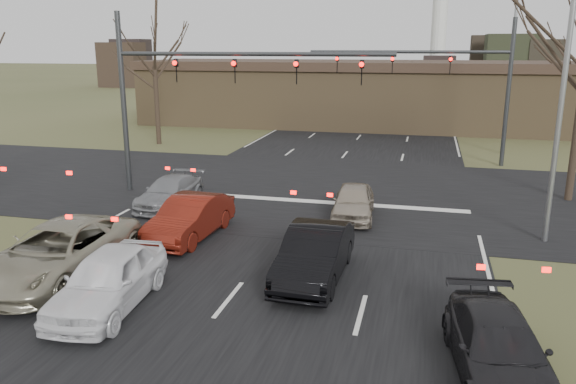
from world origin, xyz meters
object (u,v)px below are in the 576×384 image
(building, at_px, (394,94))
(car_silver_suv, at_px, (59,252))
(car_charcoal_sedan, at_px, (498,348))
(streetlight_right_near, at_px, (559,76))
(streetlight_right_far, at_px, (508,62))
(car_black_hatch, at_px, (315,254))
(car_grey_ahead, at_px, (170,192))
(car_red_ahead, at_px, (190,218))
(car_white_sedan, at_px, (108,280))
(mast_arm_near, at_px, (190,81))
(car_silver_ahead, at_px, (353,201))
(mast_arm_far, at_px, (456,74))

(building, relative_size, car_silver_suv, 7.44)
(car_charcoal_sedan, bearing_deg, streetlight_right_near, 68.15)
(streetlight_right_far, xyz_separation_m, car_black_hatch, (-7.40, -22.02, -4.83))
(car_silver_suv, xyz_separation_m, car_grey_ahead, (-0.22, 7.68, -0.18))
(streetlight_right_near, xyz_separation_m, car_black_hatch, (-6.90, -5.02, -4.83))
(car_silver_suv, xyz_separation_m, car_red_ahead, (2.23, 4.17, -0.06))
(car_white_sedan, bearing_deg, mast_arm_near, 97.84)
(car_red_ahead, distance_m, car_silver_ahead, 6.43)
(mast_arm_far, relative_size, car_white_sedan, 2.52)
(car_charcoal_sedan, distance_m, car_red_ahead, 11.47)
(car_grey_ahead, bearing_deg, car_charcoal_sedan, -39.05)
(mast_arm_far, height_order, car_black_hatch, mast_arm_far)
(car_charcoal_sedan, bearing_deg, streetlight_right_far, 76.40)
(streetlight_right_near, bearing_deg, building, 103.69)
(streetlight_right_near, xyz_separation_m, car_grey_ahead, (-14.27, 0.92, -4.98))
(streetlight_right_far, height_order, car_silver_suv, streetlight_right_far)
(mast_arm_near, relative_size, mast_arm_far, 1.09)
(car_silver_suv, distance_m, car_grey_ahead, 7.69)
(mast_arm_near, distance_m, car_grey_ahead, 4.93)
(mast_arm_near, height_order, car_silver_ahead, mast_arm_near)
(car_silver_suv, height_order, car_black_hatch, car_silver_suv)
(car_white_sedan, xyz_separation_m, car_grey_ahead, (-2.61, 9.01, -0.14))
(car_black_hatch, xyz_separation_m, car_red_ahead, (-4.93, 2.42, -0.03))
(streetlight_right_far, xyz_separation_m, car_white_sedan, (-12.16, -25.09, -4.83))
(streetlight_right_far, bearing_deg, building, 123.65)
(mast_arm_far, distance_m, car_white_sedan, 23.33)
(car_silver_ahead, bearing_deg, car_charcoal_sedan, -71.20)
(mast_arm_near, height_order, streetlight_right_far, streetlight_right_far)
(streetlight_right_near, bearing_deg, car_red_ahead, -167.64)
(car_red_ahead, bearing_deg, car_black_hatch, -22.50)
(streetlight_right_far, bearing_deg, car_charcoal_sedan, -96.19)
(car_silver_suv, bearing_deg, streetlight_right_far, 58.41)
(building, distance_m, mast_arm_far, 15.75)
(mast_arm_near, bearing_deg, mast_arm_far, 41.22)
(mast_arm_far, relative_size, car_grey_ahead, 2.65)
(car_charcoal_sedan, height_order, car_grey_ahead, car_charcoal_sedan)
(mast_arm_far, xyz_separation_m, car_red_ahead, (-9.18, -15.59, -4.29))
(mast_arm_far, bearing_deg, mast_arm_near, -138.78)
(car_silver_suv, bearing_deg, building, 78.14)
(building, relative_size, car_red_ahead, 9.57)
(streetlight_right_far, xyz_separation_m, car_red_ahead, (-12.32, -19.59, -4.86))
(mast_arm_far, distance_m, car_red_ahead, 18.60)
(mast_arm_far, height_order, car_charcoal_sedan, mast_arm_far)
(streetlight_right_far, bearing_deg, car_silver_ahead, -114.13)
(streetlight_right_near, bearing_deg, car_black_hatch, -143.97)
(mast_arm_far, distance_m, car_silver_suv, 23.21)
(streetlight_right_far, distance_m, car_silver_ahead, 18.05)
(car_silver_suv, relative_size, car_grey_ahead, 1.36)
(streetlight_right_near, height_order, car_black_hatch, streetlight_right_near)
(car_black_hatch, bearing_deg, mast_arm_far, 77.73)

